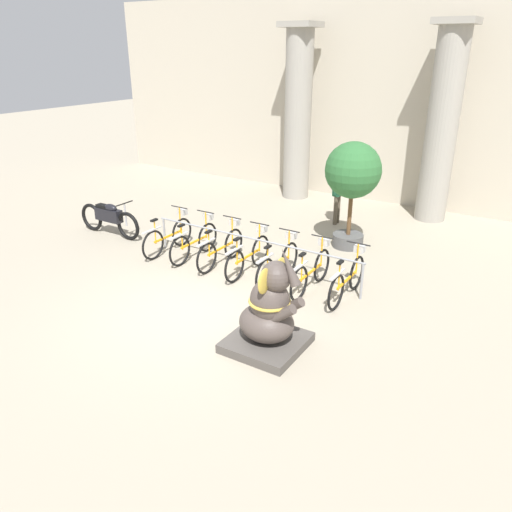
# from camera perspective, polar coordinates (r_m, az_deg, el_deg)

# --- Properties ---
(ground_plane) EXTENTS (60.00, 60.00, 0.00)m
(ground_plane) POSITION_cam_1_polar(r_m,az_deg,el_deg) (9.34, -5.89, -6.16)
(ground_plane) COLOR #9E937F
(building_facade) EXTENTS (20.00, 0.20, 6.00)m
(building_facade) POSITION_cam_1_polar(r_m,az_deg,el_deg) (15.90, 13.77, 16.81)
(building_facade) COLOR #BCB29E
(building_facade) RESTS_ON ground_plane
(column_left) EXTENTS (1.03, 1.03, 5.16)m
(column_left) POSITION_cam_1_polar(r_m,az_deg,el_deg) (15.86, 4.81, 15.96)
(column_left) COLOR gray
(column_left) RESTS_ON ground_plane
(column_right) EXTENTS (1.03, 1.03, 5.16)m
(column_right) POSITION_cam_1_polar(r_m,az_deg,el_deg) (14.41, 20.52, 13.96)
(column_right) COLOR gray
(column_right) RESTS_ON ground_plane
(bike_rack) EXTENTS (5.07, 0.05, 0.77)m
(bike_rack) POSITION_cam_1_polar(r_m,az_deg,el_deg) (10.62, -0.48, 1.43)
(bike_rack) COLOR gray
(bike_rack) RESTS_ON ground_plane
(bicycle_0) EXTENTS (0.48, 1.71, 1.00)m
(bicycle_0) POSITION_cam_1_polar(r_m,az_deg,el_deg) (11.89, -9.94, 2.33)
(bicycle_0) COLOR black
(bicycle_0) RESTS_ON ground_plane
(bicycle_1) EXTENTS (0.48, 1.71, 1.00)m
(bicycle_1) POSITION_cam_1_polar(r_m,az_deg,el_deg) (11.46, -6.99, 1.72)
(bicycle_1) COLOR black
(bicycle_1) RESTS_ON ground_plane
(bicycle_2) EXTENTS (0.48, 1.71, 1.00)m
(bicycle_2) POSITION_cam_1_polar(r_m,az_deg,el_deg) (11.03, -3.97, 0.98)
(bicycle_2) COLOR black
(bicycle_2) RESTS_ON ground_plane
(bicycle_3) EXTENTS (0.48, 1.71, 1.00)m
(bicycle_3) POSITION_cam_1_polar(r_m,az_deg,el_deg) (10.61, -0.83, 0.11)
(bicycle_3) COLOR black
(bicycle_3) RESTS_ON ground_plane
(bicycle_4) EXTENTS (0.48, 1.71, 1.00)m
(bicycle_4) POSITION_cam_1_polar(r_m,az_deg,el_deg) (10.23, 2.59, -0.81)
(bicycle_4) COLOR black
(bicycle_4) RESTS_ON ground_plane
(bicycle_5) EXTENTS (0.48, 1.71, 1.00)m
(bicycle_5) POSITION_cam_1_polar(r_m,az_deg,el_deg) (9.93, 6.38, -1.69)
(bicycle_5) COLOR black
(bicycle_5) RESTS_ON ground_plane
(bicycle_6) EXTENTS (0.48, 1.71, 1.00)m
(bicycle_6) POSITION_cam_1_polar(r_m,az_deg,el_deg) (9.70, 10.44, -2.56)
(bicycle_6) COLOR black
(bicycle_6) RESTS_ON ground_plane
(elephant_statue) EXTENTS (1.18, 1.18, 1.81)m
(elephant_statue) POSITION_cam_1_polar(r_m,az_deg,el_deg) (7.91, 1.51, -6.68)
(elephant_statue) COLOR #4C4742
(elephant_statue) RESTS_ON ground_plane
(motorcycle) EXTENTS (2.05, 0.55, 0.96)m
(motorcycle) POSITION_cam_1_polar(r_m,az_deg,el_deg) (13.30, -16.42, 4.23)
(motorcycle) COLOR black
(motorcycle) RESTS_ON ground_plane
(person_pedestrian) EXTENTS (0.22, 0.47, 1.64)m
(person_pedestrian) POSITION_cam_1_polar(r_m,az_deg,el_deg) (13.65, 9.37, 7.56)
(person_pedestrian) COLOR brown
(person_pedestrian) RESTS_ON ground_plane
(potted_tree) EXTENTS (1.31, 1.31, 2.54)m
(potted_tree) POSITION_cam_1_polar(r_m,az_deg,el_deg) (11.86, 10.99, 9.01)
(potted_tree) COLOR #4C4C4C
(potted_tree) RESTS_ON ground_plane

